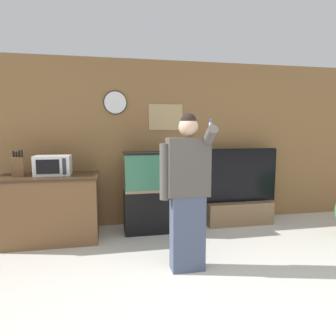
{
  "coord_description": "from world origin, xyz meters",
  "views": [
    {
      "loc": [
        -0.78,
        -1.71,
        1.53
      ],
      "look_at": [
        -0.05,
        1.91,
        1.05
      ],
      "focal_mm": 32.0,
      "sensor_mm": 36.0,
      "label": 1
    }
  ],
  "objects_px": {
    "counter_island": "(50,208)",
    "tv_on_stand": "(238,202)",
    "aquarium_on_stand": "(152,192)",
    "person_standing": "(187,190)",
    "knife_block": "(18,166)",
    "microwave": "(53,165)"
  },
  "relations": [
    {
      "from": "counter_island",
      "to": "microwave",
      "type": "height_order",
      "value": "microwave"
    },
    {
      "from": "microwave",
      "to": "person_standing",
      "type": "relative_size",
      "value": 0.27
    },
    {
      "from": "knife_block",
      "to": "aquarium_on_stand",
      "type": "height_order",
      "value": "knife_block"
    },
    {
      "from": "knife_block",
      "to": "aquarium_on_stand",
      "type": "bearing_deg",
      "value": 3.4
    },
    {
      "from": "knife_block",
      "to": "aquarium_on_stand",
      "type": "distance_m",
      "value": 1.84
    },
    {
      "from": "knife_block",
      "to": "person_standing",
      "type": "distance_m",
      "value": 2.32
    },
    {
      "from": "person_standing",
      "to": "tv_on_stand",
      "type": "bearing_deg",
      "value": 48.82
    },
    {
      "from": "microwave",
      "to": "person_standing",
      "type": "height_order",
      "value": "person_standing"
    },
    {
      "from": "counter_island",
      "to": "person_standing",
      "type": "relative_size",
      "value": 0.77
    },
    {
      "from": "tv_on_stand",
      "to": "knife_block",
      "type": "bearing_deg",
      "value": -176.03
    },
    {
      "from": "knife_block",
      "to": "counter_island",
      "type": "bearing_deg",
      "value": 0.08
    },
    {
      "from": "aquarium_on_stand",
      "to": "tv_on_stand",
      "type": "relative_size",
      "value": 0.92
    },
    {
      "from": "counter_island",
      "to": "microwave",
      "type": "xyz_separation_m",
      "value": [
        0.06,
        0.03,
        0.59
      ]
    },
    {
      "from": "aquarium_on_stand",
      "to": "person_standing",
      "type": "height_order",
      "value": "person_standing"
    },
    {
      "from": "counter_island",
      "to": "person_standing",
      "type": "xyz_separation_m",
      "value": [
        1.61,
        -1.2,
        0.43
      ]
    },
    {
      "from": "person_standing",
      "to": "microwave",
      "type": "bearing_deg",
      "value": 141.52
    },
    {
      "from": "knife_block",
      "to": "person_standing",
      "type": "xyz_separation_m",
      "value": [
        1.98,
        -1.2,
        -0.16
      ]
    },
    {
      "from": "aquarium_on_stand",
      "to": "tv_on_stand",
      "type": "height_order",
      "value": "tv_on_stand"
    },
    {
      "from": "counter_island",
      "to": "microwave",
      "type": "distance_m",
      "value": 0.59
    },
    {
      "from": "tv_on_stand",
      "to": "person_standing",
      "type": "xyz_separation_m",
      "value": [
        -1.24,
        -1.42,
        0.53
      ]
    },
    {
      "from": "counter_island",
      "to": "tv_on_stand",
      "type": "xyz_separation_m",
      "value": [
        2.85,
        0.22,
        -0.1
      ]
    },
    {
      "from": "aquarium_on_stand",
      "to": "counter_island",
      "type": "bearing_deg",
      "value": -175.72
    }
  ]
}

